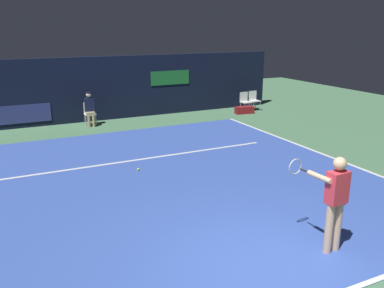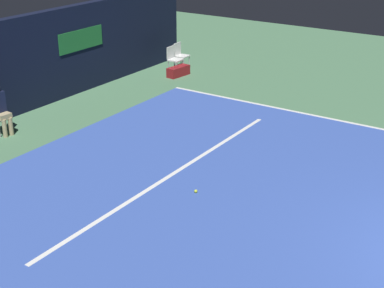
% 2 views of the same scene
% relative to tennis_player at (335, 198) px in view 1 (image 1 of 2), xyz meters
% --- Properties ---
extents(ground_plane, '(32.23, 32.23, 0.00)m').
position_rel_tennis_player_xyz_m(ground_plane, '(-1.28, 4.34, -0.99)').
color(ground_plane, '#4C7A56').
extents(court_surface, '(10.35, 10.74, 0.01)m').
position_rel_tennis_player_xyz_m(court_surface, '(-1.28, 4.34, -0.98)').
color(court_surface, '#3856B2').
rests_on(court_surface, ground).
extents(line_sideline_left, '(0.10, 10.74, 0.01)m').
position_rel_tennis_player_xyz_m(line_sideline_left, '(3.85, 4.34, -0.97)').
color(line_sideline_left, white).
rests_on(line_sideline_left, court_surface).
extents(line_service, '(8.08, 0.10, 0.01)m').
position_rel_tennis_player_xyz_m(line_service, '(-1.28, 6.22, -0.97)').
color(line_service, white).
rests_on(line_service, court_surface).
extents(back_wall, '(16.50, 0.33, 2.60)m').
position_rel_tennis_player_xyz_m(back_wall, '(-1.28, 12.02, 0.31)').
color(back_wall, black).
rests_on(back_wall, ground).
extents(tennis_player, '(0.66, 0.93, 1.73)m').
position_rel_tennis_player_xyz_m(tennis_player, '(0.00, 0.00, 0.00)').
color(tennis_player, '#DBAD89').
rests_on(tennis_player, ground).
extents(line_judge_on_chair, '(0.47, 0.55, 1.32)m').
position_rel_tennis_player_xyz_m(line_judge_on_chair, '(-1.70, 11.14, -0.30)').
color(line_judge_on_chair, white).
rests_on(line_judge_on_chair, ground).
extents(courtside_chair_near, '(0.46, 0.44, 0.88)m').
position_rel_tennis_player_xyz_m(courtside_chair_near, '(5.28, 10.81, -0.49)').
color(courtside_chair_near, white).
rests_on(courtside_chair_near, ground).
extents(courtside_chair_far, '(0.45, 0.43, 0.88)m').
position_rel_tennis_player_xyz_m(courtside_chair_far, '(5.83, 10.91, -0.49)').
color(courtside_chair_far, white).
rests_on(courtside_chair_far, ground).
extents(tennis_ball, '(0.07, 0.07, 0.07)m').
position_rel_tennis_player_xyz_m(tennis_ball, '(-1.70, 5.34, -0.94)').
color(tennis_ball, '#CCE033').
rests_on(tennis_ball, court_surface).
extents(equipment_bag, '(0.87, 0.42, 0.32)m').
position_rel_tennis_player_xyz_m(equipment_bag, '(4.99, 10.42, -0.83)').
color(equipment_bag, maroon).
rests_on(equipment_bag, ground).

